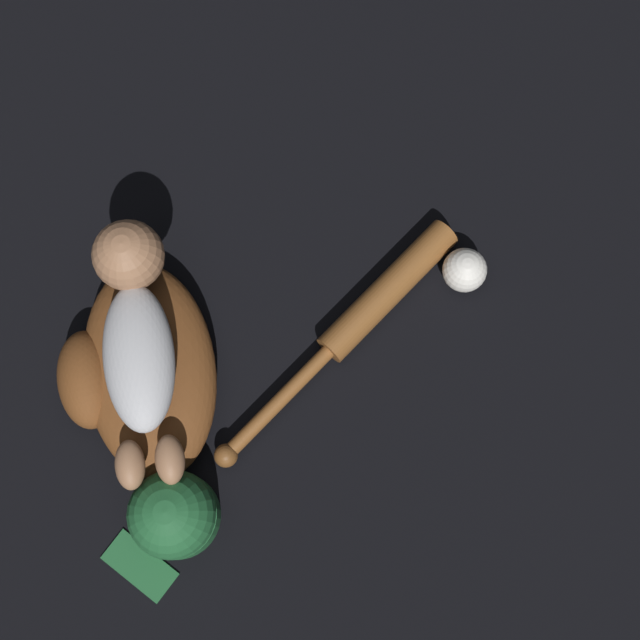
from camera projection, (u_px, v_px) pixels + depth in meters
ground_plane at (150, 398)px, 1.43m from camera, size 6.00×6.00×0.00m
baseball_glove at (139, 371)px, 1.39m from camera, size 0.38×0.28×0.10m
baby_figure at (136, 327)px, 1.32m from camera, size 0.40×0.17×0.11m
baseball_bat at (365, 314)px, 1.44m from camera, size 0.28×0.48×0.05m
baseball at (465, 270)px, 1.45m from camera, size 0.07×0.07×0.07m
baseball_cap at (172, 515)px, 1.33m from camera, size 0.18×0.20×0.13m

